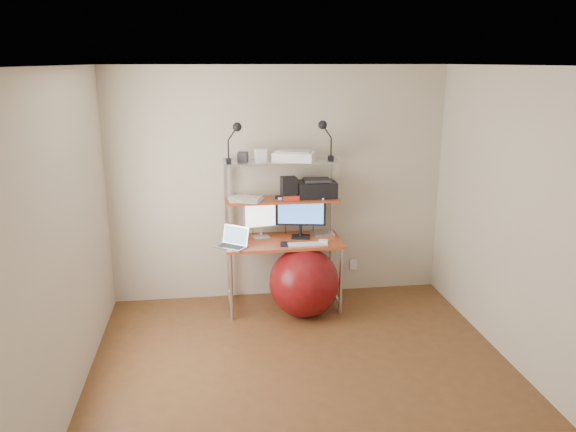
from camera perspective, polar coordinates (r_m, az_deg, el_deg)
name	(u,v)px	position (r m, az deg, el deg)	size (l,w,h in m)	color
room	(308,234)	(4.31, 2.01, -1.85)	(3.60, 3.60, 3.60)	brown
computer_desk	(283,219)	(5.82, -0.56, -0.26)	(1.20, 0.60, 1.57)	#BC4D24
wall_outlet	(354,265)	(6.44, 6.67, -4.92)	(0.08, 0.01, 0.12)	white
monitor_silver	(261,217)	(5.85, -2.77, -0.14)	(0.37, 0.16, 0.41)	silver
monitor_black	(301,213)	(5.85, 1.28, 0.32)	(0.52, 0.18, 0.53)	black
laptop	(234,242)	(5.64, -5.54, -2.68)	(0.37, 0.36, 0.26)	silver
keyboard	(308,244)	(5.68, 2.00, -2.87)	(0.40, 0.11, 0.01)	white
mouse	(323,241)	(5.76, 3.62, -2.56)	(0.09, 0.06, 0.03)	white
mac_mini	(322,234)	(5.98, 3.51, -1.80)	(0.22, 0.22, 0.04)	silver
phone	(284,244)	(5.68, -0.38, -2.87)	(0.08, 0.14, 0.01)	black
printer	(317,189)	(5.90, 2.93, 2.81)	(0.40, 0.28, 0.19)	black
nas_cube	(289,188)	(5.80, 0.08, 2.86)	(0.16, 0.16, 0.23)	black
red_box	(291,197)	(5.79, 0.27, 1.90)	(0.17, 0.11, 0.05)	red
scanner	(294,156)	(5.73, 0.59, 6.12)	(0.47, 0.38, 0.11)	white
box_white	(261,155)	(5.69, -2.80, 6.16)	(0.11, 0.09, 0.12)	white
box_grey	(243,157)	(5.71, -4.61, 6.01)	(0.09, 0.09, 0.09)	#2C2C2E
clip_lamp_left	(235,134)	(5.57, -5.37, 8.33)	(0.16, 0.09, 0.41)	black
clip_lamp_right	(324,131)	(5.70, 3.72, 8.57)	(0.16, 0.09, 0.41)	black
exercise_ball	(304,282)	(5.75, 1.64, -6.74)	(0.71, 0.71, 0.71)	maroon
paper_stack	(245,199)	(5.79, -4.41, 1.75)	(0.39, 0.40, 0.02)	white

